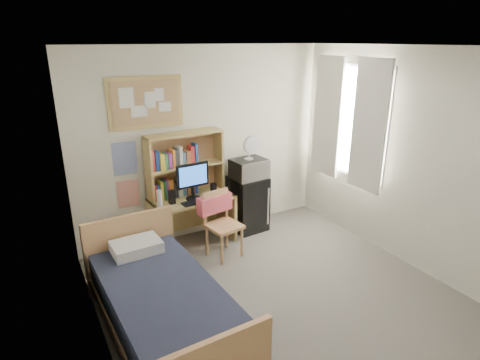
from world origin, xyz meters
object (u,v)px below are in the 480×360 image
microwave (249,169)px  mini_fridge (248,203)px  desk (193,221)px  desk_fan (249,149)px  bulletin_board (146,103)px  speaker_left (172,197)px  speaker_right (213,189)px  bed (165,311)px  desk_chair (224,225)px  monitor (193,182)px

microwave → mini_fridge: bearing=90.0°
mini_fridge → desk: bearing=178.7°
desk_fan → mini_fridge: bearing=90.0°
bulletin_board → speaker_left: bearing=-69.0°
bulletin_board → speaker_right: bearing=-23.9°
bed → microwave: 2.50m
desk_chair → monitor: 0.69m
speaker_right → microwave: size_ratio=0.34×
desk → speaker_right: size_ratio=6.85×
bulletin_board → monitor: 1.15m
speaker_right → monitor: bearing=-180.0°
desk → speaker_left: bearing=-168.7°
bed → speaker_left: bearing=64.3°
monitor → desk_fan: size_ratio=1.54×
mini_fridge → speaker_left: speaker_left is taller
desk → monitor: 0.58m
desk → speaker_right: bearing=-11.3°
desk → desk_fan: size_ratio=3.55×
monitor → bulletin_board: bearing=138.6°
bed → monitor: (0.94, 1.49, 0.65)m
bulletin_board → desk: (0.43, -0.28, -1.58)m
desk → monitor: bearing=-90.0°
desk_chair → speaker_left: 0.75m
bulletin_board → speaker_left: (0.14, -0.36, -1.15)m
bulletin_board → speaker_right: size_ratio=5.92×
desk → bed: desk is taller
speaker_right → desk_fan: desk_fan is taller
bulletin_board → desk_fan: bearing=-11.3°
speaker_left → desk_fan: size_ratio=0.58×
monitor → desk_fan: desk_fan is taller
desk → mini_fridge: mini_fridge is taller
mini_fridge → desk_fan: size_ratio=2.61×
desk → bed: 1.81m
speaker_left → microwave: microwave is taller
desk_chair → monitor: size_ratio=1.82×
speaker_right → desk_fan: size_ratio=0.52×
speaker_right → desk_fan: 0.75m
speaker_left → desk_fan: 1.27m
speaker_left → speaker_right: speaker_left is taller
mini_fridge → microwave: microwave is taller
monitor → speaker_right: bearing=0.0°
mini_fridge → microwave: size_ratio=1.70×
desk → desk_chair: (0.22, -0.50, 0.09)m
bulletin_board → speaker_right: 1.41m
mini_fridge → speaker_right: size_ratio=5.04×
monitor → desk_fan: (0.88, 0.08, 0.31)m
microwave → speaker_right: bearing=-177.8°
microwave → speaker_left: bearing=-179.2°
monitor → speaker_left: (-0.30, -0.02, -0.15)m
speaker_right → desk_chair: bearing=-103.0°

